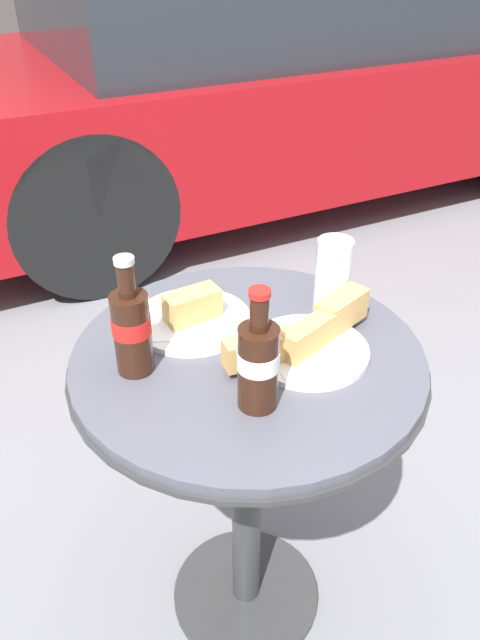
{
  "coord_description": "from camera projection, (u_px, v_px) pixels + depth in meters",
  "views": [
    {
      "loc": [
        -0.42,
        -0.8,
        1.41
      ],
      "look_at": [
        0.0,
        0.03,
        0.79
      ],
      "focal_mm": 35.0,
      "sensor_mm": 36.0,
      "label": 1
    }
  ],
  "objects": [
    {
      "name": "ground_plane",
      "position": [
        246.0,
        595.0,
        1.53
      ],
      "size": [
        30.0,
        30.0,
        0.0
      ],
      "primitive_type": "plane",
      "color": "slate"
    },
    {
      "name": "cola_bottle_right",
      "position": [
        132.0,
        328.0,
        1.03
      ],
      "size": [
        0.07,
        0.07,
        0.22
      ],
      "color": "#33190F",
      "rests_on": "bistro_table"
    },
    {
      "name": "drinking_glass",
      "position": [
        332.0,
        278.0,
        1.2
      ],
      "size": [
        0.07,
        0.07,
        0.15
      ],
      "color": "#C68923",
      "rests_on": "bistro_table"
    },
    {
      "name": "lunch_plate_near",
      "position": [
        192.0,
        316.0,
        1.18
      ],
      "size": [
        0.23,
        0.23,
        0.07
      ],
      "color": "white",
      "rests_on": "bistro_table"
    },
    {
      "name": "bistro_table",
      "position": [
        247.0,
        423.0,
        1.21
      ],
      "size": [
        0.65,
        0.65,
        0.74
      ],
      "color": "#333333",
      "rests_on": "ground_plane"
    },
    {
      "name": "lunch_plate_far",
      "position": [
        307.0,
        339.0,
        1.11
      ],
      "size": [
        0.32,
        0.22,
        0.07
      ],
      "color": "white",
      "rests_on": "bistro_table"
    },
    {
      "name": "parked_car",
      "position": [
        264.0,
        74.0,
        3.47
      ],
      "size": [
        4.15,
        1.79,
        1.32
      ],
      "color": "#9E0F14",
      "rests_on": "ground_plane"
    },
    {
      "name": "cola_bottle_left",
      "position": [
        258.0,
        362.0,
        0.96
      ],
      "size": [
        0.07,
        0.07,
        0.21
      ],
      "color": "#33190F",
      "rests_on": "bistro_table"
    }
  ]
}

